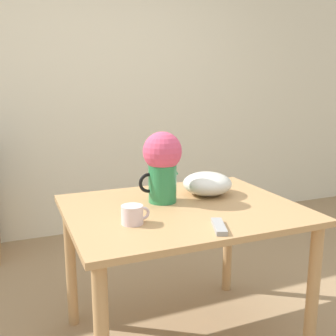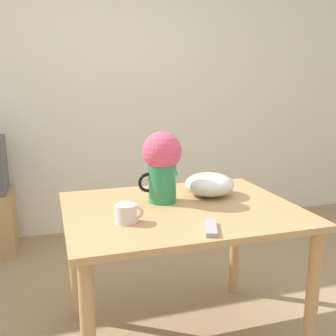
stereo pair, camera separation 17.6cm
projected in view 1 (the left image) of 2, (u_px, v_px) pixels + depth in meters
wall_back at (94, 93)px, 3.56m from camera, size 8.00×0.05×2.60m
table at (182, 228)px, 2.01m from camera, size 1.16×0.92×0.78m
flower_vase at (162, 162)px, 2.03m from camera, size 0.23×0.20×0.37m
coffee_mug at (133, 215)px, 1.74m from camera, size 0.13×0.10×0.08m
white_bowl at (207, 184)px, 2.19m from camera, size 0.27×0.27×0.13m
remote_control at (219, 226)px, 1.69m from camera, size 0.11×0.18×0.02m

